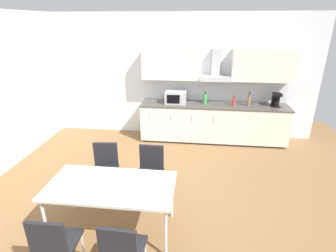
# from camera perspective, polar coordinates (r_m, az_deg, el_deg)

# --- Properties ---
(ground_plane) EXTENTS (8.54, 7.67, 0.02)m
(ground_plane) POSITION_cam_1_polar(r_m,az_deg,el_deg) (4.50, -3.60, -14.30)
(ground_plane) COLOR brown
(wall_back) EXTENTS (6.84, 0.10, 2.85)m
(wall_back) POSITION_cam_1_polar(r_m,az_deg,el_deg) (6.34, 0.29, 10.72)
(wall_back) COLOR silver
(wall_back) RESTS_ON ground_plane
(kitchen_counter) EXTENTS (3.34, 0.69, 0.89)m
(kitchen_counter) POSITION_cam_1_polar(r_m,az_deg,el_deg) (6.21, 9.73, 0.77)
(kitchen_counter) COLOR #333333
(kitchen_counter) RESTS_ON ground_plane
(backsplash_tile) EXTENTS (3.32, 0.02, 0.49)m
(backsplash_tile) POSITION_cam_1_polar(r_m,az_deg,el_deg) (6.31, 10.00, 7.62)
(backsplash_tile) COLOR silver
(backsplash_tile) RESTS_ON kitchen_counter
(upper_wall_cabinets) EXTENTS (3.32, 0.40, 0.68)m
(upper_wall_cabinets) POSITION_cam_1_polar(r_m,az_deg,el_deg) (6.04, 10.45, 12.87)
(upper_wall_cabinets) COLOR silver
(microwave) EXTENTS (0.48, 0.35, 0.28)m
(microwave) POSITION_cam_1_polar(r_m,az_deg,el_deg) (6.04, 1.70, 6.28)
(microwave) COLOR #ADADB2
(microwave) RESTS_ON kitchen_counter
(coffee_maker) EXTENTS (0.18, 0.19, 0.30)m
(coffee_maker) POSITION_cam_1_polar(r_m,az_deg,el_deg) (6.28, 22.46, 5.32)
(coffee_maker) COLOR black
(coffee_maker) RESTS_ON kitchen_counter
(bottle_green) EXTENTS (0.08, 0.08, 0.28)m
(bottle_green) POSITION_cam_1_polar(r_m,az_deg,el_deg) (6.08, 8.08, 5.96)
(bottle_green) COLOR green
(bottle_green) RESTS_ON kitchen_counter
(bottle_red) EXTENTS (0.06, 0.06, 0.23)m
(bottle_red) POSITION_cam_1_polar(r_m,az_deg,el_deg) (6.07, 14.10, 5.27)
(bottle_red) COLOR red
(bottle_red) RESTS_ON kitchen_counter
(bottle_brown) EXTENTS (0.07, 0.07, 0.31)m
(bottle_brown) POSITION_cam_1_polar(r_m,az_deg,el_deg) (6.12, 17.21, 5.42)
(bottle_brown) COLOR brown
(bottle_brown) RESTS_ON kitchen_counter
(dining_table) EXTENTS (1.61, 0.82, 0.73)m
(dining_table) POSITION_cam_1_polar(r_m,az_deg,el_deg) (3.48, -12.30, -12.94)
(dining_table) COLOR silver
(dining_table) RESTS_ON ground_plane
(chair_near_right) EXTENTS (0.41, 0.41, 0.87)m
(chair_near_right) POSITION_cam_1_polar(r_m,az_deg,el_deg) (2.92, -10.02, -24.87)
(chair_near_right) COLOR black
(chair_near_right) RESTS_ON ground_plane
(chair_near_left) EXTENTS (0.41, 0.41, 0.87)m
(chair_near_left) POSITION_cam_1_polar(r_m,az_deg,el_deg) (3.16, -23.58, -22.21)
(chair_near_left) COLOR black
(chair_near_left) RESTS_ON ground_plane
(chair_far_right) EXTENTS (0.41, 0.41, 0.87)m
(chair_far_right) POSITION_cam_1_polar(r_m,az_deg,el_deg) (4.12, -3.81, -9.02)
(chair_far_right) COLOR black
(chair_far_right) RESTS_ON ground_plane
(chair_far_left) EXTENTS (0.44, 0.44, 0.87)m
(chair_far_left) POSITION_cam_1_polar(r_m,az_deg,el_deg) (4.30, -13.54, -8.21)
(chair_far_left) COLOR black
(chair_far_left) RESTS_ON ground_plane
(pendant_lamp) EXTENTS (0.32, 0.32, 0.22)m
(pendant_lamp) POSITION_cam_1_polar(r_m,az_deg,el_deg) (2.98, -14.12, 6.30)
(pendant_lamp) COLOR silver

